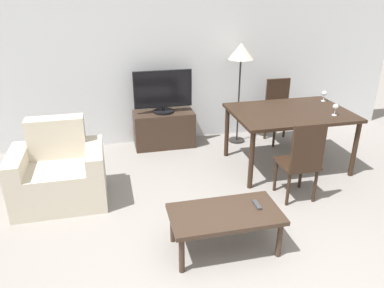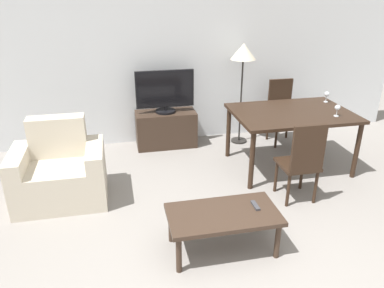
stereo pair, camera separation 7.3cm
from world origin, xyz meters
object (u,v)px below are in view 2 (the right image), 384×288
object	(u,v)px
tv	(165,92)
wine_glass_center	(327,95)
dining_table	(292,117)
wine_glass_left	(337,108)
dining_chair_near	(302,160)
coffee_table	(223,217)
floor_lamp	(243,57)
tv_stand	(166,129)
remote_primary	(255,205)
armchair	(60,173)
dining_chair_far	(281,109)

from	to	relation	value
tv	wine_glass_center	xyz separation A→B (m)	(2.11, -0.72, 0.03)
dining_table	tv	bearing A→B (deg)	145.65
wine_glass_left	dining_chair_near	bearing A→B (deg)	-141.47
coffee_table	floor_lamp	size ratio (longest dim) A/B	0.67
tv_stand	wine_glass_center	xyz separation A→B (m)	(2.11, -0.72, 0.60)
coffee_table	remote_primary	size ratio (longest dim) A/B	6.64
armchair	dining_table	distance (m)	2.88
wine_glass_center	armchair	bearing A→B (deg)	-171.42
dining_table	dining_chair_near	xyz separation A→B (m)	(-0.26, -0.84, -0.18)
dining_table	armchair	bearing A→B (deg)	-175.21
floor_lamp	tv	bearing A→B (deg)	175.87
armchair	tv_stand	distance (m)	1.85
coffee_table	dining_chair_far	size ratio (longest dim) A/B	1.05
tv_stand	wine_glass_center	world-z (taller)	wine_glass_center
dining_chair_far	wine_glass_center	xyz separation A→B (m)	(0.37, -0.55, 0.35)
armchair	tv	xyz separation A→B (m)	(1.37, 1.25, 0.51)
tv	remote_primary	distance (m)	2.51
dining_chair_near	dining_table	bearing A→B (deg)	72.74
coffee_table	wine_glass_left	size ratio (longest dim) A/B	6.82
coffee_table	dining_chair_far	xyz separation A→B (m)	(1.58, 2.29, 0.17)
tv	tv_stand	bearing A→B (deg)	90.00
dining_chair_far	floor_lamp	distance (m)	1.00
dining_table	floor_lamp	world-z (taller)	floor_lamp
tv	floor_lamp	bearing A→B (deg)	-4.13
coffee_table	dining_chair_near	distance (m)	1.24
dining_chair_near	floor_lamp	world-z (taller)	floor_lamp
floor_lamp	tv_stand	bearing A→B (deg)	175.75
dining_table	dining_chair_far	world-z (taller)	dining_chair_far
dining_chair_far	wine_glass_left	distance (m)	1.18
tv_stand	dining_chair_far	bearing A→B (deg)	-5.76
coffee_table	dining_chair_far	distance (m)	2.79
wine_glass_center	remote_primary	bearing A→B (deg)	-133.90
floor_lamp	wine_glass_left	bearing A→B (deg)	-56.06
armchair	wine_glass_center	distance (m)	3.56
dining_chair_near	remote_primary	size ratio (longest dim) A/B	6.31
dining_table	remote_primary	bearing A→B (deg)	-125.37
armchair	tv	distance (m)	1.92
wine_glass_center	dining_table	bearing A→B (deg)	-155.66
wine_glass_left	armchair	bearing A→B (deg)	179.42
coffee_table	tv	bearing A→B (deg)	93.64
dining_chair_near	remote_primary	world-z (taller)	dining_chair_near
tv	dining_table	distance (m)	1.79
armchair	dining_chair_near	distance (m)	2.66
dining_chair_far	wine_glass_center	bearing A→B (deg)	-55.83
floor_lamp	wine_glass_left	xyz separation A→B (m)	(0.81, -1.20, -0.43)
tv	remote_primary	xyz separation A→B (m)	(0.47, -2.43, -0.43)
dining_chair_near	tv_stand	bearing A→B (deg)	123.36
dining_chair_near	dining_chair_far	xyz separation A→B (m)	(0.52, 1.67, 0.00)
wine_glass_center	dining_chair_near	bearing A→B (deg)	-128.50
armchair	wine_glass_center	xyz separation A→B (m)	(3.48, 0.52, 0.54)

